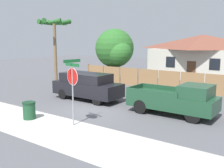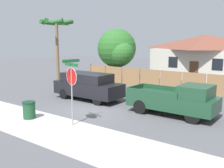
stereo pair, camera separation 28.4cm
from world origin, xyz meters
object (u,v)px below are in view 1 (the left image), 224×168
(trash_bin, at_px, (29,110))
(palm_tree, at_px, (54,28))
(oak_tree, at_px, (115,49))
(red_suv, at_px, (87,86))
(orange_pickup, at_px, (176,100))
(stop_sign, at_px, (72,81))
(house, at_px, (202,55))

(trash_bin, bearing_deg, palm_tree, 130.51)
(oak_tree, bearing_deg, red_suv, -68.20)
(orange_pickup, height_order, stop_sign, stop_sign)
(house, relative_size, orange_pickup, 2.21)
(oak_tree, bearing_deg, palm_tree, -126.18)
(house, bearing_deg, red_suv, -100.85)
(red_suv, distance_m, trash_bin, 5.23)
(house, xyz_separation_m, stop_sign, (0.12, -20.13, -0.21))
(house, xyz_separation_m, red_suv, (-2.99, -15.58, -1.42))
(stop_sign, bearing_deg, trash_bin, -156.21)
(red_suv, xyz_separation_m, stop_sign, (3.11, -4.55, 1.21))
(red_suv, height_order, stop_sign, stop_sign)
(oak_tree, relative_size, orange_pickup, 1.07)
(red_suv, relative_size, orange_pickup, 1.03)
(house, distance_m, palm_tree, 15.93)
(orange_pickup, xyz_separation_m, trash_bin, (-5.93, -5.18, -0.42))
(house, bearing_deg, palm_tree, -127.60)
(stop_sign, distance_m, trash_bin, 3.19)
(house, relative_size, palm_tree, 1.80)
(house, height_order, palm_tree, palm_tree)
(orange_pickup, distance_m, trash_bin, 7.89)
(orange_pickup, relative_size, stop_sign, 1.50)
(oak_tree, bearing_deg, trash_bin, -74.34)
(palm_tree, xyz_separation_m, trash_bin, (7.10, -8.31, -4.67))
(house, height_order, orange_pickup, house)
(oak_tree, relative_size, stop_sign, 1.62)
(oak_tree, bearing_deg, stop_sign, -63.27)
(palm_tree, bearing_deg, orange_pickup, -13.53)
(stop_sign, bearing_deg, house, 100.65)
(oak_tree, distance_m, trash_bin, 13.80)
(orange_pickup, bearing_deg, palm_tree, 166.23)
(oak_tree, height_order, palm_tree, palm_tree)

